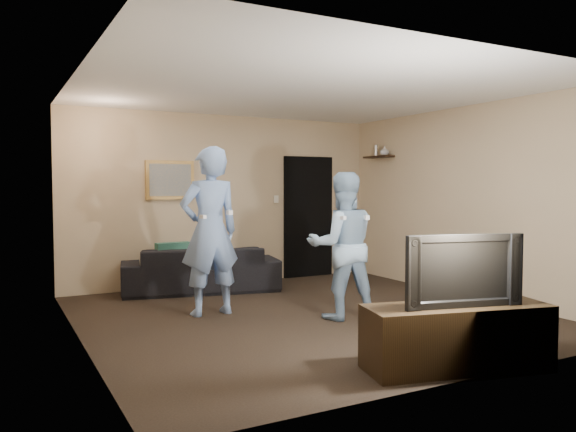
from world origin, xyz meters
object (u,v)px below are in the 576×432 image
wii_player_right (342,246)px  sofa (201,269)px  television (458,269)px  tv_console (457,338)px  wii_player_left (210,231)px

wii_player_right → sofa: bearing=110.3°
television → tv_console: bearing=13.7°
sofa → wii_player_right: (0.87, -2.35, 0.51)m
sofa → wii_player_right: 2.56m
television → sofa: bearing=113.4°
tv_console → wii_player_left: wii_player_left is taller
wii_player_right → tv_console: bearing=-94.2°
television → wii_player_right: bearing=99.5°
television → wii_player_right: wii_player_right is taller
wii_player_left → wii_player_right: 1.55m
sofa → television: television is taller
television → wii_player_left: size_ratio=0.52×
wii_player_left → wii_player_right: bearing=-35.0°
television → wii_player_right: size_ratio=0.62×
television → wii_player_left: (-1.12, 2.82, 0.16)m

